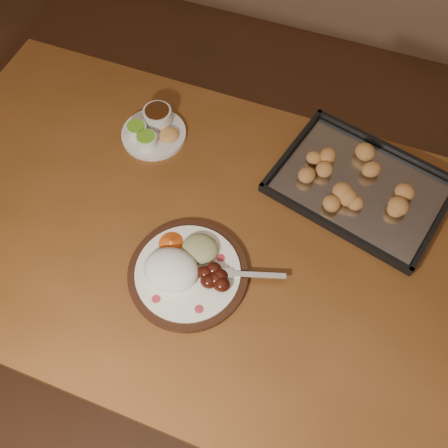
% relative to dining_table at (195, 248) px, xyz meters
% --- Properties ---
extents(ground, '(4.00, 4.00, 0.00)m').
position_rel_dining_table_xyz_m(ground, '(0.14, -0.27, -0.65)').
color(ground, brown).
rests_on(ground, ground).
extents(dining_table, '(1.51, 0.92, 0.75)m').
position_rel_dining_table_xyz_m(dining_table, '(0.00, 0.00, 0.00)').
color(dining_table, brown).
rests_on(dining_table, ground).
extents(dinner_plate, '(0.36, 0.28, 0.06)m').
position_rel_dining_table_xyz_m(dinner_plate, '(0.03, -0.11, 0.12)').
color(dinner_plate, black).
rests_on(dinner_plate, dining_table).
extents(condiment_saucer, '(0.18, 0.18, 0.06)m').
position_rel_dining_table_xyz_m(condiment_saucer, '(-0.22, 0.24, 0.12)').
color(condiment_saucer, silver).
rests_on(condiment_saucer, dining_table).
extents(baking_tray, '(0.49, 0.41, 0.04)m').
position_rel_dining_table_xyz_m(baking_tray, '(0.36, 0.26, 0.11)').
color(baking_tray, black).
rests_on(baking_tray, dining_table).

